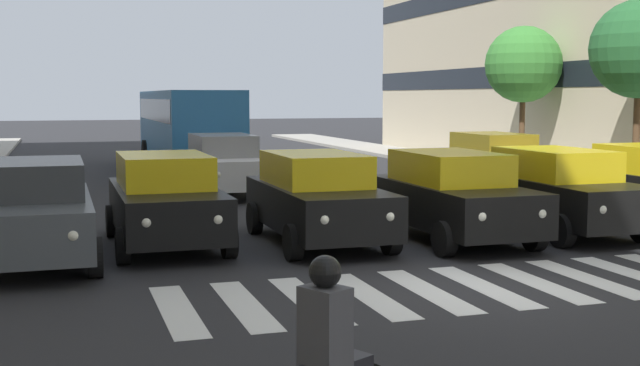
% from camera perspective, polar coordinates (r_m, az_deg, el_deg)
% --- Properties ---
extents(ground_plane, '(180.00, 180.00, 0.00)m').
position_cam_1_polar(ground_plane, '(12.48, 11.20, -7.05)').
color(ground_plane, '#262628').
extents(crosswalk_markings, '(9.45, 2.80, 0.01)m').
position_cam_1_polar(crosswalk_markings, '(12.48, 11.20, -7.03)').
color(crosswalk_markings, silver).
rests_on(crosswalk_markings, ground_plane).
extents(car_1, '(2.02, 4.44, 1.72)m').
position_cam_1_polar(car_1, '(17.53, 16.20, -0.48)').
color(car_1, black).
rests_on(car_1, ground_plane).
extents(car_2, '(2.02, 4.44, 1.72)m').
position_cam_1_polar(car_2, '(16.18, 9.17, -0.84)').
color(car_2, black).
rests_on(car_2, ground_plane).
extents(car_3, '(2.02, 4.44, 1.72)m').
position_cam_1_polar(car_3, '(15.63, -0.20, -1.00)').
color(car_3, black).
rests_on(car_3, ground_plane).
extents(car_4, '(2.02, 4.44, 1.72)m').
position_cam_1_polar(car_4, '(15.59, -10.69, -1.12)').
color(car_4, black).
rests_on(car_4, ground_plane).
extents(car_5, '(2.02, 4.44, 1.72)m').
position_cam_1_polar(car_5, '(14.59, -19.18, -1.84)').
color(car_5, '#474C51').
rests_on(car_5, ground_plane).
extents(car_row2_0, '(2.02, 4.44, 1.72)m').
position_cam_1_polar(car_row2_0, '(24.69, 12.03, 1.46)').
color(car_row2_0, gold).
rests_on(car_row2_0, ground_plane).
extents(car_row2_1, '(2.02, 4.44, 1.72)m').
position_cam_1_polar(car_row2_1, '(23.46, -6.70, 1.31)').
color(car_row2_1, silver).
rests_on(car_row2_1, ground_plane).
extents(bus_behind_traffic, '(2.78, 10.50, 3.00)m').
position_cam_1_polar(bus_behind_traffic, '(31.71, -9.22, 4.26)').
color(bus_behind_traffic, '#286BAD').
rests_on(bus_behind_traffic, ground_plane).
extents(street_tree_1, '(2.78, 2.78, 5.36)m').
position_cam_1_polar(street_tree_1, '(24.90, 21.30, 8.64)').
color(street_tree_1, '#513823').
rests_on(street_tree_1, sidewalk_left).
extents(street_tree_2, '(2.72, 2.72, 5.14)m').
position_cam_1_polar(street_tree_2, '(30.32, 13.94, 7.97)').
color(street_tree_2, '#513823').
rests_on(street_tree_2, sidewalk_left).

